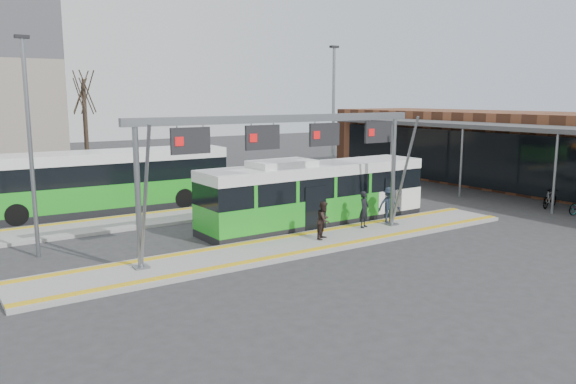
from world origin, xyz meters
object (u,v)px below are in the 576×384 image
Objects in this scene: hero_bus at (315,194)px; passenger_c at (389,205)px; passenger_a at (364,209)px; gantry at (288,141)px; passenger_b at (324,220)px.

hero_bus reaches higher than passenger_c.
passenger_c reaches higher than passenger_a.
gantry is at bearing -142.89° from hero_bus.
gantry is 8.15× the size of passenger_b.
gantry is at bearing 159.08° from passenger_a.
passenger_b is 0.94× the size of passenger_c.
gantry reaches higher than passenger_b.
gantry is at bearing -153.05° from passenger_c.
hero_bus is at bearing 165.34° from passenger_c.
gantry reaches higher than hero_bus.
passenger_c is (1.67, 0.12, 0.01)m from passenger_a.
gantry is 5.54m from passenger_a.
passenger_b is 4.52m from passenger_c.
hero_bus is 2.53m from passenger_a.
passenger_b is at bearing 167.07° from passenger_a.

